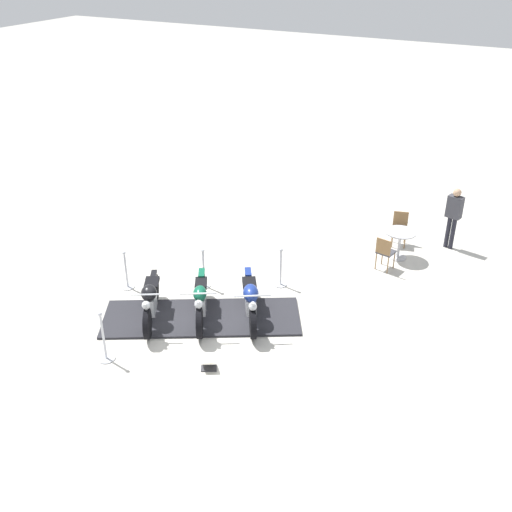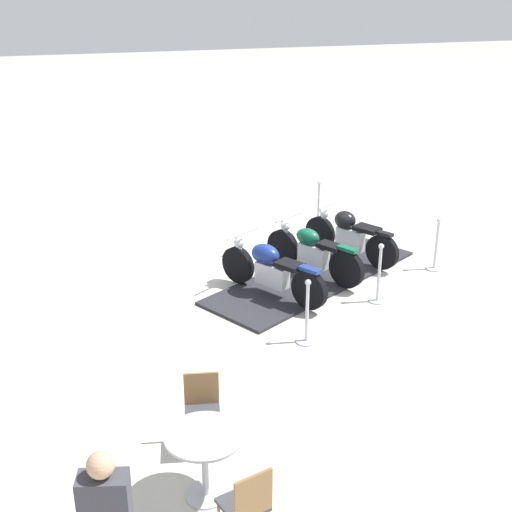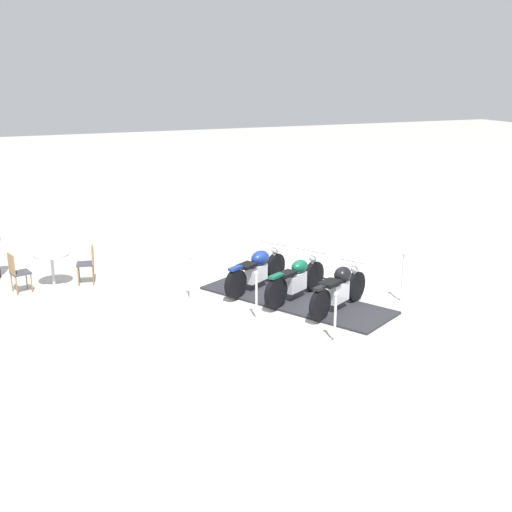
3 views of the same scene
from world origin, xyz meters
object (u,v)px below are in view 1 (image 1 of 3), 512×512
stanchion_right_front (105,345)px  cafe_chair_across_table (400,227)px  motorcycle_navy (251,299)px  stanchion_left_front (127,276)px  cafe_chair_near_table (385,251)px  stanchion_left_mid (204,273)px  info_placard (209,366)px  stanchion_left_rear (281,273)px  motorcycle_forest (201,300)px  bystander_person (454,213)px  cafe_table (400,238)px  motorcycle_black (151,300)px

stanchion_right_front → cafe_chair_across_table: (3.89, 7.75, 0.18)m
motorcycle_navy → stanchion_right_front: stanchion_right_front is taller
stanchion_left_front → cafe_chair_near_table: 6.48m
stanchion_left_mid → info_placard: bearing=-56.7°
stanchion_left_rear → cafe_chair_across_table: stanchion_left_rear is taller
motorcycle_forest → stanchion_right_front: (-0.97, -2.10, -0.15)m
stanchion_left_mid → motorcycle_forest: bearing=-60.9°
info_placard → cafe_chair_across_table: bearing=-134.0°
info_placard → bystander_person: (3.16, 7.48, 0.98)m
motorcycle_forest → cafe_chair_near_table: motorcycle_forest is taller
cafe_chair_near_table → motorcycle_forest: bearing=155.2°
cafe_chair_near_table → cafe_chair_across_table: bearing=13.4°
stanchion_left_front → cafe_chair_across_table: 7.48m
motorcycle_navy → cafe_chair_near_table: (2.00, 3.53, 0.02)m
stanchion_right_front → stanchion_left_front: bearing=119.1°
cafe_table → cafe_chair_near_table: bearing=-101.4°
motorcycle_black → stanchion_left_rear: stanchion_left_rear is taller
stanchion_left_mid → info_placard: size_ratio=2.80×
stanchion_left_rear → info_placard: stanchion_left_rear is taller
stanchion_right_front → stanchion_left_rear: size_ratio=1.12×
motorcycle_black → cafe_chair_near_table: 6.05m
motorcycle_navy → bystander_person: size_ratio=1.12×
info_placard → stanchion_left_rear: bearing=-117.5°
cafe_table → motorcycle_black: bearing=-127.2°
motorcycle_black → cafe_chair_across_table: size_ratio=2.02×
motorcycle_forest → stanchion_left_rear: bearing=126.8°
motorcycle_navy → cafe_chair_near_table: motorcycle_navy is taller
stanchion_left_front → stanchion_right_front: 2.78m
info_placard → bystander_person: 8.18m
info_placard → cafe_chair_across_table: 7.32m
stanchion_left_rear → cafe_table: (2.19, 2.71, 0.26)m
stanchion_left_mid → cafe_chair_across_table: bearing=50.7°
stanchion_left_mid → stanchion_right_front: stanchion_right_front is taller
stanchion_left_mid → info_placard: (1.74, -2.64, -0.30)m
cafe_table → cafe_chair_across_table: size_ratio=0.87×
stanchion_left_front → info_placard: stanchion_left_front is taller
motorcycle_navy → cafe_chair_near_table: size_ratio=2.13×
motorcycle_forest → cafe_chair_across_table: motorcycle_forest is taller
motorcycle_navy → cafe_chair_across_table: motorcycle_navy is taller
stanchion_right_front → bystander_person: size_ratio=0.66×
motorcycle_navy → info_placard: 1.98m
cafe_table → bystander_person: 1.69m
motorcycle_forest → stanchion_left_front: motorcycle_forest is taller
motorcycle_black → cafe_chair_near_table: size_ratio=2.05×
stanchion_left_rear → stanchion_left_mid: bearing=-150.9°
cafe_table → stanchion_right_front: bearing=-120.5°
cafe_table → cafe_chair_near_table: cafe_chair_near_table is taller
info_placard → bystander_person: bystander_person is taller
cafe_chair_near_table → info_placard: bearing=172.0°
cafe_chair_near_table → cafe_table: bearing=0.0°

